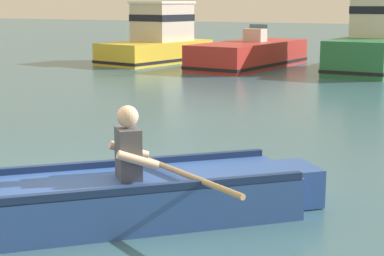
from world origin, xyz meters
The scene contains 5 objects.
ground_plane centered at (0.00, 0.00, 0.00)m, with size 120.00×120.00×0.00m, color #386070.
rowboat_with_person centered at (0.99, -0.02, 0.25)m, with size 3.09×3.04×1.19m.
moored_boat_yellow centered at (-7.56, 14.79, 0.81)m, with size 2.83×4.76×2.22m.
moored_boat_red centered at (-3.87, 14.65, 0.41)m, with size 2.56×5.51×1.44m.
moored_boat_green centered at (0.19, 15.69, 0.94)m, with size 2.14×5.80×4.94m.
Camera 1 is at (4.20, -5.31, 2.20)m, focal length 58.42 mm.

